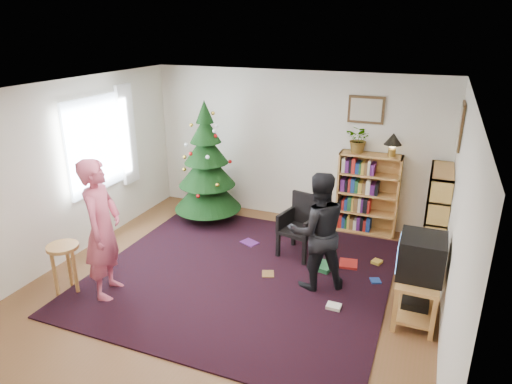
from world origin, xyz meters
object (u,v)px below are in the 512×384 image
at_px(potted_plant, 359,139).
at_px(picture_right, 461,126).
at_px(tv_stand, 417,292).
at_px(crt_tv, 422,256).
at_px(picture_back, 366,110).
at_px(table_lamp, 393,141).
at_px(person_standing, 102,229).
at_px(bookshelf_right, 436,212).
at_px(armchair, 301,223).
at_px(person_by_chair, 317,231).
at_px(bookshelf_back, 368,193).
at_px(christmas_tree, 207,172).
at_px(stool, 64,256).

bearing_deg(potted_plant, picture_right, -23.30).
height_order(tv_stand, crt_tv, crt_tv).
height_order(picture_back, table_lamp, picture_back).
xyz_separation_m(crt_tv, person_standing, (-3.58, -0.92, 0.10)).
bearing_deg(picture_back, bookshelf_right, -26.05).
xyz_separation_m(armchair, person_by_chair, (0.44, -0.79, 0.29)).
bearing_deg(bookshelf_right, table_lamp, 58.71).
distance_m(tv_stand, person_standing, 3.74).
height_order(bookshelf_back, person_by_chair, person_by_chair).
distance_m(picture_right, potted_plant, 1.55).
bearing_deg(bookshelf_back, christmas_tree, -168.20).
bearing_deg(crt_tv, stool, -165.33).
bearing_deg(stool, person_standing, 16.63).
xyz_separation_m(bookshelf_back, person_by_chair, (-0.32, -1.91, 0.11)).
bearing_deg(armchair, bookshelf_right, 33.98).
bearing_deg(person_by_chair, christmas_tree, -60.66).
relative_size(picture_right, christmas_tree, 0.29).
bearing_deg(potted_plant, picture_back, 71.58).
xyz_separation_m(bookshelf_back, tv_stand, (0.91, -2.13, -0.35)).
relative_size(crt_tv, armchair, 0.59).
distance_m(tv_stand, armchair, 1.96).
xyz_separation_m(person_by_chair, potted_plant, (0.12, 1.91, 0.75)).
bearing_deg(christmas_tree, picture_back, 15.53).
height_order(armchair, person_standing, person_standing).
bearing_deg(christmas_tree, tv_stand, -24.43).
relative_size(picture_back, table_lamp, 1.54).
distance_m(bookshelf_back, crt_tv, 2.32).
height_order(bookshelf_right, person_by_chair, person_by_chair).
height_order(christmas_tree, crt_tv, christmas_tree).
relative_size(christmas_tree, stool, 3.20).
height_order(picture_right, christmas_tree, picture_right).
xyz_separation_m(picture_back, person_standing, (-2.51, -3.18, -1.07)).
bearing_deg(person_by_chair, armchair, -90.60).
bearing_deg(picture_back, table_lamp, -16.52).
xyz_separation_m(picture_back, stool, (-3.03, -3.34, -1.45)).
bearing_deg(table_lamp, bookshelf_back, 180.00).
height_order(christmas_tree, tv_stand, christmas_tree).
bearing_deg(potted_plant, tv_stand, -62.36).
xyz_separation_m(crt_tv, person_by_chair, (-1.24, 0.22, -0.01)).
xyz_separation_m(bookshelf_right, crt_tv, (-0.12, -1.68, 0.12)).
xyz_separation_m(person_standing, table_lamp, (2.97, 3.05, 0.66)).
relative_size(christmas_tree, person_by_chair, 1.33).
distance_m(picture_right, table_lamp, 1.13).
xyz_separation_m(christmas_tree, crt_tv, (3.50, -1.59, -0.07)).
relative_size(picture_back, crt_tv, 1.03).
relative_size(picture_right, tv_stand, 0.74).
bearing_deg(crt_tv, bookshelf_back, 113.19).
bearing_deg(bookshelf_back, table_lamp, -0.00).
xyz_separation_m(stool, person_by_chair, (2.86, 1.29, 0.27)).
bearing_deg(person_by_chair, tv_stand, 140.66).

